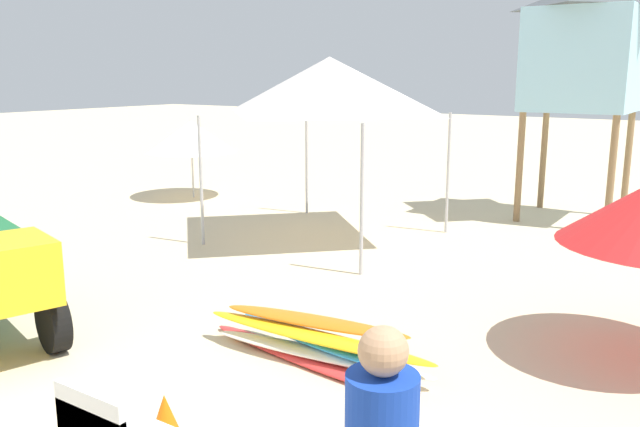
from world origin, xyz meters
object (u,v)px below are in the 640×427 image
object	(u,v)px
surfboard_pile	(313,342)
lifeguard_tower	(584,47)
beach_umbrella_far	(191,136)
popup_canopy	(329,86)

from	to	relation	value
surfboard_pile	lifeguard_tower	world-z (taller)	lifeguard_tower
lifeguard_tower	beach_umbrella_far	world-z (taller)	lifeguard_tower
surfboard_pile	lifeguard_tower	bearing A→B (deg)	86.31
popup_canopy	lifeguard_tower	world-z (taller)	lifeguard_tower
popup_canopy	lifeguard_tower	distance (m)	4.85
surfboard_pile	popup_canopy	world-z (taller)	popup_canopy
popup_canopy	beach_umbrella_far	distance (m)	4.88
surfboard_pile	lifeguard_tower	xyz separation A→B (m)	(0.51, 7.89, 2.94)
popup_canopy	lifeguard_tower	xyz separation A→B (m)	(2.98, 3.77, 0.65)
surfboard_pile	lifeguard_tower	distance (m)	8.43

